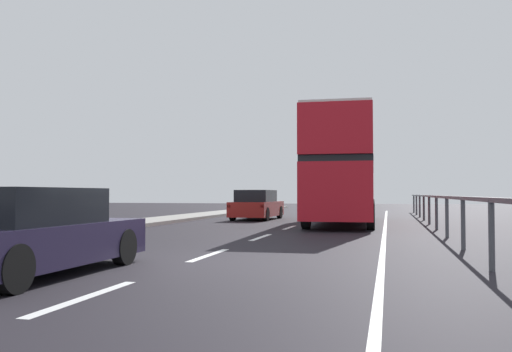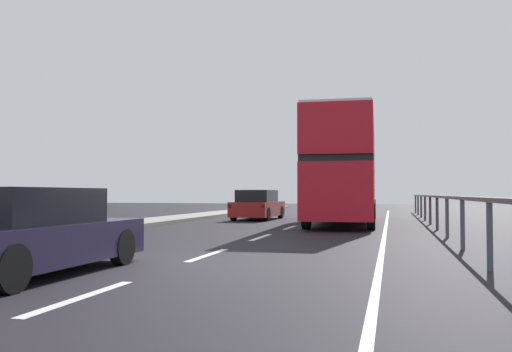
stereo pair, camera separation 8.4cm
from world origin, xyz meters
The scene contains 6 objects.
ground_plane centered at (0.00, 0.00, -0.05)m, with size 75.66×120.00×0.10m, color black.
lane_paint_markings centered at (2.06, 8.78, 0.00)m, with size 3.63×46.00×0.01m.
bridge_side_railing centered at (5.26, 9.00, 0.97)m, with size 0.10×42.00×1.21m.
double_decker_bus_red centered at (1.77, 14.16, 2.36)m, with size 2.79×11.37×4.41m.
hatchback_car_near centered at (-1.80, -1.97, 0.66)m, with size 1.83×4.34×1.36m.
sedan_car_ahead centered at (-2.67, 16.67, 0.69)m, with size 1.88×4.36×1.45m.
Camera 2 is at (3.69, -9.37, 1.27)m, focal length 38.29 mm.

